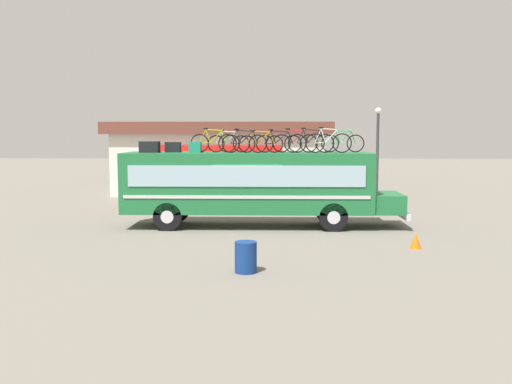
# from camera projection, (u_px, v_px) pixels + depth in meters

# --- Properties ---
(ground_plane) EXTENTS (120.00, 120.00, 0.00)m
(ground_plane) POSITION_uv_depth(u_px,v_px,m) (248.00, 226.00, 22.34)
(ground_plane) COLOR slate
(bus) EXTENTS (10.84, 2.42, 2.89)m
(bus) POSITION_uv_depth(u_px,v_px,m) (252.00, 184.00, 22.16)
(bus) COLOR #1E6B38
(bus) RESTS_ON ground
(luggage_bag_1) EXTENTS (0.73, 0.55, 0.43)m
(luggage_bag_1) POSITION_uv_depth(u_px,v_px,m) (150.00, 147.00, 22.00)
(luggage_bag_1) COLOR black
(luggage_bag_1) RESTS_ON bus
(luggage_bag_2) EXTENTS (0.59, 0.38, 0.40)m
(luggage_bag_2) POSITION_uv_depth(u_px,v_px,m) (173.00, 147.00, 22.28)
(luggage_bag_2) COLOR black
(luggage_bag_2) RESTS_ON bus
(luggage_bag_3) EXTENTS (0.46, 0.47, 0.41)m
(luggage_bag_3) POSITION_uv_depth(u_px,v_px,m) (195.00, 147.00, 22.05)
(luggage_bag_3) COLOR #1E7F66
(luggage_bag_3) RESTS_ON bus
(rooftop_bicycle_1) EXTENTS (1.80, 0.44, 0.95)m
(rooftop_bicycle_1) POSITION_uv_depth(u_px,v_px,m) (213.00, 142.00, 22.07)
(rooftop_bicycle_1) COLOR black
(rooftop_bicycle_1) RESTS_ON bus
(rooftop_bicycle_2) EXTENTS (1.65, 0.44, 0.89)m
(rooftop_bicycle_2) POSITION_uv_depth(u_px,v_px,m) (229.00, 143.00, 22.18)
(rooftop_bicycle_2) COLOR black
(rooftop_bicycle_2) RESTS_ON bus
(rooftop_bicycle_3) EXTENTS (1.73, 0.44, 0.93)m
(rooftop_bicycle_3) POSITION_uv_depth(u_px,v_px,m) (244.00, 143.00, 21.62)
(rooftop_bicycle_3) COLOR black
(rooftop_bicycle_3) RESTS_ON bus
(rooftop_bicycle_4) EXTENTS (1.72, 0.44, 0.88)m
(rooftop_bicycle_4) POSITION_uv_depth(u_px,v_px,m) (260.00, 143.00, 21.73)
(rooftop_bicycle_4) COLOR black
(rooftop_bicycle_4) RESTS_ON bus
(rooftop_bicycle_5) EXTENTS (1.76, 0.44, 0.90)m
(rooftop_bicycle_5) POSITION_uv_depth(u_px,v_px,m) (279.00, 143.00, 21.82)
(rooftop_bicycle_5) COLOR black
(rooftop_bicycle_5) RESTS_ON bus
(rooftop_bicycle_6) EXTENTS (1.75, 0.44, 0.94)m
(rooftop_bicycle_6) POSITION_uv_depth(u_px,v_px,m) (295.00, 142.00, 21.98)
(rooftop_bicycle_6) COLOR black
(rooftop_bicycle_6) RESTS_ON bus
(rooftop_bicycle_7) EXTENTS (1.77, 0.44, 0.96)m
(rooftop_bicycle_7) POSITION_uv_depth(u_px,v_px,m) (311.00, 142.00, 21.80)
(rooftop_bicycle_7) COLOR black
(rooftop_bicycle_7) RESTS_ON bus
(rooftop_bicycle_8) EXTENTS (1.77, 0.44, 0.98)m
(rooftop_bicycle_8) POSITION_uv_depth(u_px,v_px,m) (328.00, 142.00, 21.62)
(rooftop_bicycle_8) COLOR black
(rooftop_bicycle_8) RESTS_ON bus
(rooftop_bicycle_9) EXTENTS (1.68, 0.44, 0.92)m
(rooftop_bicycle_9) POSITION_uv_depth(u_px,v_px,m) (343.00, 142.00, 22.26)
(rooftop_bicycle_9) COLOR black
(rooftop_bicycle_9) RESTS_ON bus
(roadside_building) EXTENTS (13.19, 9.66, 4.27)m
(roadside_building) POSITION_uv_depth(u_px,v_px,m) (223.00, 156.00, 36.60)
(roadside_building) COLOR silver
(roadside_building) RESTS_ON ground
(trash_bin) EXTENTS (0.58, 0.58, 0.82)m
(trash_bin) POSITION_uv_depth(u_px,v_px,m) (246.00, 257.00, 14.92)
(trash_bin) COLOR navy
(trash_bin) RESTS_ON ground
(traffic_cone) EXTENTS (0.36, 0.36, 0.51)m
(traffic_cone) POSITION_uv_depth(u_px,v_px,m) (416.00, 241.00, 18.02)
(traffic_cone) COLOR orange
(traffic_cone) RESTS_ON ground
(street_lamp) EXTENTS (0.30, 0.30, 4.85)m
(street_lamp) POSITION_uv_depth(u_px,v_px,m) (377.00, 150.00, 27.37)
(street_lamp) COLOR #38383D
(street_lamp) RESTS_ON ground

